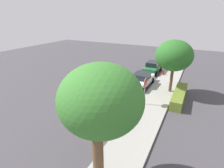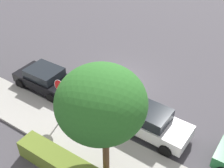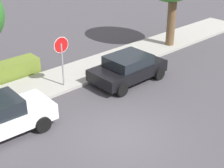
# 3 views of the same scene
# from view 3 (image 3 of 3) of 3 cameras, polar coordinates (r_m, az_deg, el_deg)

# --- Properties ---
(ground_plane) EXTENTS (60.00, 60.00, 0.00)m
(ground_plane) POSITION_cam_3_polar(r_m,az_deg,el_deg) (13.21, 1.52, -8.36)
(ground_plane) COLOR #423F44
(sidewalk_curb) EXTENTS (32.00, 2.54, 0.14)m
(sidewalk_curb) POSITION_cam_3_polar(r_m,az_deg,el_deg) (16.96, -11.15, -0.15)
(sidewalk_curb) COLOR #9E9B93
(sidewalk_curb) RESTS_ON ground_plane
(stop_sign) EXTENTS (0.76, 0.08, 2.56)m
(stop_sign) POSITION_cam_3_polar(r_m,az_deg,el_deg) (15.99, -8.35, 5.01)
(stop_sign) COLOR gray
(stop_sign) RESTS_ON ground_plane
(parked_car_black) EXTENTS (3.83, 2.11, 1.36)m
(parked_car_black) POSITION_cam_3_polar(r_m,az_deg,el_deg) (16.91, 2.66, 2.70)
(parked_car_black) COLOR black
(parked_car_black) RESTS_ON ground_plane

